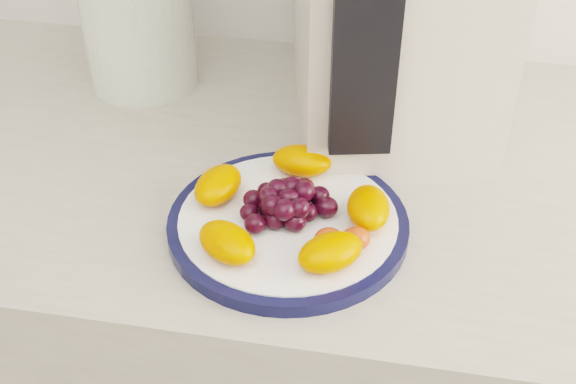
# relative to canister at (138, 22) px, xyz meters

# --- Properties ---
(plate_rim) EXTENTS (0.25, 0.25, 0.01)m
(plate_rim) POSITION_rel_canister_xyz_m (0.26, -0.28, -0.08)
(plate_rim) COLOR #0D1033
(plate_rim) RESTS_ON counter
(plate_face) EXTENTS (0.23, 0.23, 0.02)m
(plate_face) POSITION_rel_canister_xyz_m (0.26, -0.28, -0.08)
(plate_face) COLOR white
(plate_face) RESTS_ON counter
(canister) EXTENTS (0.16, 0.16, 0.18)m
(canister) POSITION_rel_canister_xyz_m (0.00, 0.00, 0.00)
(canister) COLOR #4B6A1A
(canister) RESTS_ON counter
(appliance_panel) EXTENTS (0.07, 0.04, 0.29)m
(appliance_panel) POSITION_rel_canister_xyz_m (0.32, -0.20, 0.11)
(appliance_panel) COLOR black
(appliance_panel) RESTS_ON appliance_body
(fruit_plate) EXTENTS (0.22, 0.21, 0.04)m
(fruit_plate) POSITION_rel_canister_xyz_m (0.26, -0.29, -0.06)
(fruit_plate) COLOR #FF6000
(fruit_plate) RESTS_ON plate_face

